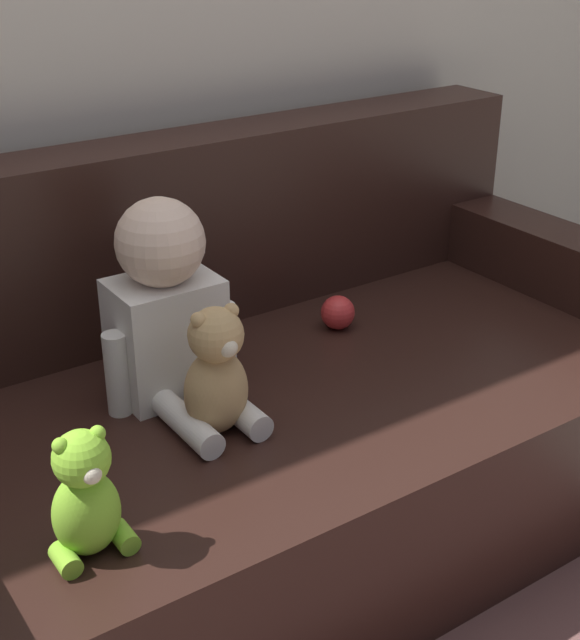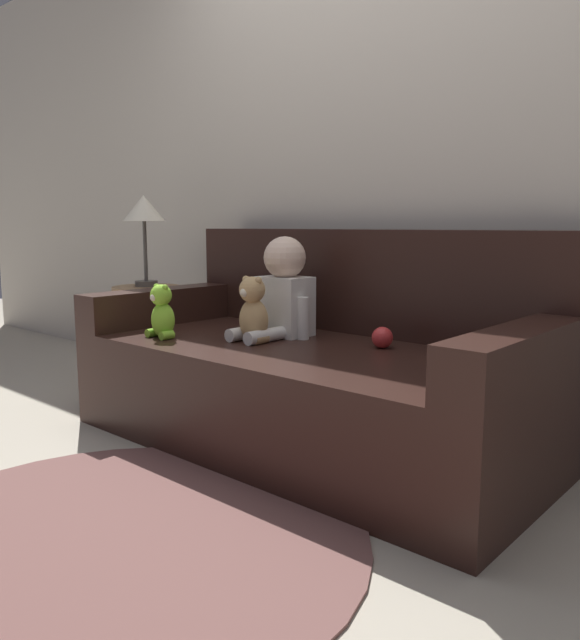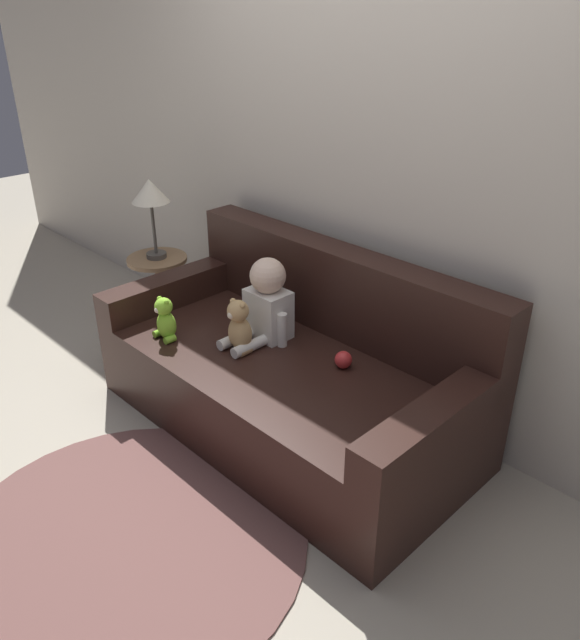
{
  "view_description": "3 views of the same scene",
  "coord_description": "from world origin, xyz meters",
  "px_view_note": "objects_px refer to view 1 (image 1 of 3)",
  "views": [
    {
      "loc": [
        -0.92,
        -1.41,
        1.36
      ],
      "look_at": [
        -0.0,
        -0.06,
        0.58
      ],
      "focal_mm": 50.0,
      "sensor_mm": 36.0,
      "label": 1
    },
    {
      "loc": [
        1.57,
        -1.88,
        0.88
      ],
      "look_at": [
        -0.08,
        -0.02,
        0.5
      ],
      "focal_mm": 35.0,
      "sensor_mm": 36.0,
      "label": 2
    },
    {
      "loc": [
        1.87,
        -1.8,
        1.95
      ],
      "look_at": [
        0.05,
        -0.01,
        0.63
      ],
      "focal_mm": 35.0,
      "sensor_mm": 36.0,
      "label": 3
    }
  ],
  "objects_px": {
    "teddy_bear_brown": "(217,375)",
    "plush_toy_side": "(86,498)",
    "couch": "(259,414)",
    "toy_ball": "(338,312)",
    "person_baby": "(168,311)"
  },
  "relations": [
    {
      "from": "couch",
      "to": "teddy_bear_brown",
      "type": "distance_m",
      "value": 0.36
    },
    {
      "from": "couch",
      "to": "toy_ball",
      "type": "relative_size",
      "value": 23.08
    },
    {
      "from": "person_baby",
      "to": "plush_toy_side",
      "type": "height_order",
      "value": "person_baby"
    },
    {
      "from": "teddy_bear_brown",
      "to": "toy_ball",
      "type": "relative_size",
      "value": 3.24
    },
    {
      "from": "teddy_bear_brown",
      "to": "plush_toy_side",
      "type": "xyz_separation_m",
      "value": [
        -0.35,
        -0.19,
        -0.02
      ]
    },
    {
      "from": "couch",
      "to": "teddy_bear_brown",
      "type": "bearing_deg",
      "value": -139.38
    },
    {
      "from": "teddy_bear_brown",
      "to": "toy_ball",
      "type": "distance_m",
      "value": 0.53
    },
    {
      "from": "couch",
      "to": "teddy_bear_brown",
      "type": "xyz_separation_m",
      "value": [
        -0.2,
        -0.17,
        0.24
      ]
    },
    {
      "from": "couch",
      "to": "person_baby",
      "type": "distance_m",
      "value": 0.37
    },
    {
      "from": "plush_toy_side",
      "to": "couch",
      "type": "bearing_deg",
      "value": 33.65
    },
    {
      "from": "teddy_bear_brown",
      "to": "plush_toy_side",
      "type": "distance_m",
      "value": 0.4
    },
    {
      "from": "person_baby",
      "to": "toy_ball",
      "type": "xyz_separation_m",
      "value": [
        0.47,
        0.05,
        -0.15
      ]
    },
    {
      "from": "teddy_bear_brown",
      "to": "couch",
      "type": "bearing_deg",
      "value": 40.62
    },
    {
      "from": "teddy_bear_brown",
      "to": "person_baby",
      "type": "bearing_deg",
      "value": 91.37
    },
    {
      "from": "plush_toy_side",
      "to": "toy_ball",
      "type": "relative_size",
      "value": 2.75
    }
  ]
}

